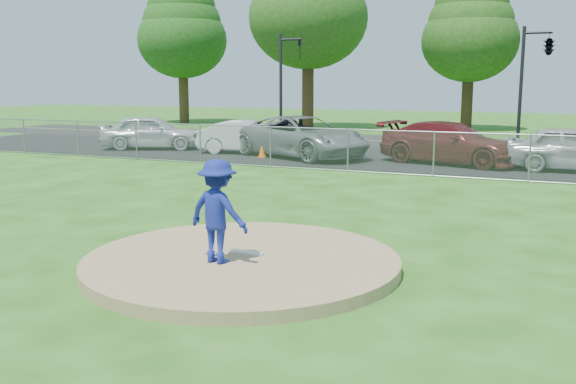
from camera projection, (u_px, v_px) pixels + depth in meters
name	position (u px, v px, depth m)	size (l,w,h in m)	color
ground	(389.00, 183.00, 20.05)	(120.00, 120.00, 0.00)	#1C5011
pitchers_mound	(242.00, 262.00, 10.98)	(5.40, 5.40, 0.20)	#927850
pitching_rubber	(247.00, 252.00, 11.14)	(0.60, 0.15, 0.04)	white
chain_link_fence	(404.00, 153.00, 21.74)	(40.00, 0.06, 1.50)	gray
parking_lot	(429.00, 160.00, 25.94)	(50.00, 8.00, 0.01)	black
street	(458.00, 144.00, 32.73)	(60.00, 7.00, 0.01)	black
tree_far_left	(182.00, 29.00, 48.22)	(6.72, 6.72, 10.74)	#3C2815
tree_left	(308.00, 2.00, 41.94)	(7.84, 7.84, 12.53)	#3B2415
tree_center	(470.00, 29.00, 41.07)	(6.16, 6.16, 9.84)	#332112
traffic_signal_left	(285.00, 77.00, 33.75)	(1.28, 0.20, 5.60)	black
traffic_signal_center	(546.00, 48.00, 28.59)	(1.42, 2.48, 5.60)	black
pitcher	(218.00, 211.00, 10.48)	(1.11, 0.64, 1.71)	navy
traffic_cone	(262.00, 149.00, 26.79)	(0.35, 0.35, 0.68)	orange
parked_car_silver	(152.00, 132.00, 30.04)	(1.88, 4.67, 1.59)	silver
parked_car_white	(247.00, 137.00, 28.31)	(1.52, 4.37, 1.44)	white
parked_car_gray	(302.00, 137.00, 26.78)	(2.84, 6.17, 1.71)	gray
parked_car_darkred	(451.00, 143.00, 24.66)	(2.25, 5.54, 1.61)	#5A1619
parked_car_pearl	(576.00, 149.00, 22.52)	(1.89, 4.71, 1.60)	#B0B3B5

